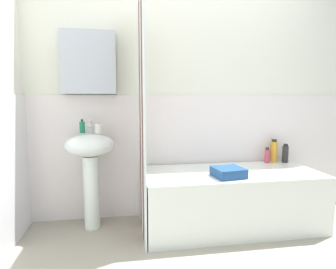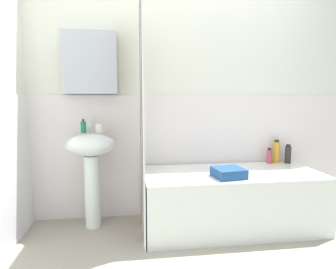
% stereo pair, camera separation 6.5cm
% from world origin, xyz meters
% --- Properties ---
extents(wall_back_tiled, '(3.60, 0.18, 2.40)m').
position_xyz_m(wall_back_tiled, '(-0.06, 1.26, 1.14)').
color(wall_back_tiled, silver).
rests_on(wall_back_tiled, ground_plane).
extents(sink, '(0.44, 0.34, 0.86)m').
position_xyz_m(sink, '(-0.96, 1.03, 0.63)').
color(sink, white).
rests_on(sink, ground_plane).
extents(faucet, '(0.03, 0.12, 0.12)m').
position_xyz_m(faucet, '(-0.96, 1.11, 0.92)').
color(faucet, silver).
rests_on(faucet, sink).
extents(soap_dispenser, '(0.05, 0.05, 0.13)m').
position_xyz_m(soap_dispenser, '(-1.03, 1.10, 0.92)').
color(soap_dispenser, '#1C7352').
rests_on(soap_dispenser, sink).
extents(toothbrush_cup, '(0.07, 0.07, 0.08)m').
position_xyz_m(toothbrush_cup, '(-0.88, 1.09, 0.90)').
color(toothbrush_cup, white).
rests_on(toothbrush_cup, sink).
extents(bathtub, '(1.58, 0.70, 0.51)m').
position_xyz_m(bathtub, '(0.30, 0.87, 0.26)').
color(bathtub, white).
rests_on(bathtub, ground_plane).
extents(shower_curtain, '(0.01, 0.70, 2.00)m').
position_xyz_m(shower_curtain, '(-0.51, 0.87, 1.00)').
color(shower_curtain, white).
rests_on(shower_curtain, ground_plane).
extents(lotion_bottle, '(0.06, 0.06, 0.19)m').
position_xyz_m(lotion_bottle, '(0.98, 1.13, 0.60)').
color(lotion_bottle, '#2D2B2A').
rests_on(lotion_bottle, bathtub).
extents(shampoo_bottle, '(0.07, 0.07, 0.24)m').
position_xyz_m(shampoo_bottle, '(0.87, 1.17, 0.63)').
color(shampoo_bottle, gold).
rests_on(shampoo_bottle, bathtub).
extents(conditioner_bottle, '(0.05, 0.05, 0.16)m').
position_xyz_m(conditioner_bottle, '(0.79, 1.14, 0.59)').
color(conditioner_bottle, '#CD4766').
rests_on(conditioner_bottle, bathtub).
extents(towel_folded, '(0.27, 0.26, 0.08)m').
position_xyz_m(towel_folded, '(0.20, 0.70, 0.55)').
color(towel_folded, navy).
rests_on(towel_folded, bathtub).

